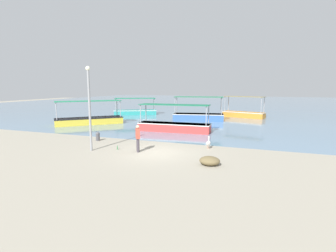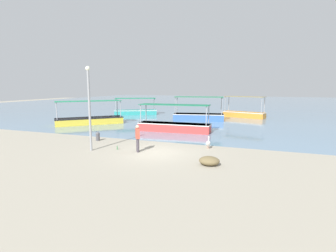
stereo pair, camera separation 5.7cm
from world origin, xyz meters
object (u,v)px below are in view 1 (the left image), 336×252
(fishing_boat_outer, at_px, (244,113))
(fishing_boat_far_right, at_px, (89,119))
(fishing_boat_far_left, at_px, (174,126))
(fisherman_standing, at_px, (138,138))
(fishing_boat_near_left, at_px, (198,116))
(net_pile, at_px, (210,161))
(pelican, at_px, (208,143))
(mooring_bollard, at_px, (98,136))
(glass_bottle, at_px, (117,148))
(fishing_boat_center, at_px, (135,111))
(lamp_post, at_px, (89,104))

(fishing_boat_outer, height_order, fishing_boat_far_right, fishing_boat_outer)
(fishing_boat_far_left, xyz_separation_m, fisherman_standing, (0.29, -7.83, 0.37))
(fishing_boat_far_right, bearing_deg, fishing_boat_outer, 38.50)
(fishing_boat_far_left, relative_size, fisherman_standing, 3.91)
(fishing_boat_near_left, bearing_deg, net_pile, -74.46)
(fishing_boat_near_left, distance_m, pelican, 14.09)
(fishing_boat_far_right, relative_size, mooring_bollard, 9.61)
(fishing_boat_near_left, height_order, mooring_bollard, fishing_boat_near_left)
(mooring_bollard, relative_size, glass_bottle, 2.44)
(fishing_boat_center, distance_m, net_pile, 25.25)
(fishing_boat_far_right, xyz_separation_m, fisherman_standing, (10.30, -8.97, 0.38))
(fishing_boat_near_left, relative_size, lamp_post, 1.16)
(fishing_boat_outer, relative_size, fishing_boat_far_right, 0.87)
(fishing_boat_outer, xyz_separation_m, fishing_boat_center, (-14.86, -1.75, -0.05))
(fishing_boat_far_right, height_order, fishing_boat_center, fishing_boat_far_right)
(fishing_boat_near_left, relative_size, pelican, 7.63)
(fishing_boat_far_left, height_order, pelican, fishing_boat_far_left)
(fisherman_standing, bearing_deg, net_pile, -14.36)
(fishing_boat_outer, height_order, mooring_bollard, fishing_boat_outer)
(fishing_boat_far_left, distance_m, pelican, 6.90)
(fishing_boat_center, bearing_deg, fishing_boat_far_left, -49.44)
(fishing_boat_near_left, xyz_separation_m, glass_bottle, (-1.52, -15.80, -0.47))
(fishing_boat_outer, relative_size, mooring_bollard, 8.39)
(fishing_boat_outer, distance_m, fishing_boat_far_right, 19.31)
(fishing_boat_outer, relative_size, net_pile, 5.16)
(pelican, distance_m, fisherman_standing, 4.64)
(pelican, distance_m, net_pile, 3.68)
(fisherman_standing, bearing_deg, fishing_boat_center, 117.58)
(lamp_post, bearing_deg, fishing_boat_center, 109.58)
(fishing_boat_far_left, relative_size, fishing_boat_near_left, 1.08)
(fishing_boat_center, xyz_separation_m, mooring_bollard, (5.68, -17.22, -0.15))
(fishing_boat_outer, xyz_separation_m, lamp_post, (-7.77, -21.68, 2.44))
(fishing_boat_near_left, height_order, net_pile, fishing_boat_near_left)
(fishing_boat_far_left, relative_size, pelican, 8.23)
(fishing_boat_center, bearing_deg, net_pile, -54.13)
(fishing_boat_far_right, distance_m, mooring_bollard, 9.13)
(fishing_boat_outer, height_order, net_pile, fishing_boat_outer)
(fisherman_standing, bearing_deg, fishing_boat_far_left, 92.08)
(fishing_boat_near_left, height_order, fishing_boat_center, fishing_boat_near_left)
(fishing_boat_center, bearing_deg, fishing_boat_outer, 6.70)
(fishing_boat_outer, height_order, glass_bottle, fishing_boat_outer)
(glass_bottle, bearing_deg, pelican, 22.61)
(pelican, bearing_deg, fishing_boat_near_left, 106.33)
(fisherman_standing, bearing_deg, lamp_post, -166.94)
(fishing_boat_center, bearing_deg, mooring_bollard, -71.75)
(fishing_boat_outer, bearing_deg, pelican, -92.66)
(fisherman_standing, bearing_deg, mooring_bollard, 155.13)
(pelican, distance_m, glass_bottle, 5.94)
(net_pile, bearing_deg, fishing_boat_center, 125.87)
(fishing_boat_outer, xyz_separation_m, pelican, (-0.86, -18.61, -0.17))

